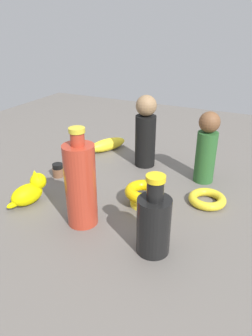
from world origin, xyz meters
TOP-DOWN VIEW (x-y plane):
  - ground at (0.00, 0.00)m, footprint 2.00×2.00m
  - bowl at (0.06, 0.08)m, footprint 0.10×0.10m
  - person_figure_child at (-0.15, 0.20)m, footprint 0.08×0.08m
  - banana at (-0.24, -0.20)m, footprint 0.16×0.11m
  - cat_figurine at (0.19, -0.20)m, footprint 0.12×0.08m
  - nail_polish_jar at (0.03, -0.23)m, footprint 0.04×0.04m
  - person_figure_adult at (-0.18, -0.01)m, footprint 0.09×0.09m
  - bottle_short at (0.22, 0.18)m, footprint 0.07×0.07m
  - bangle at (-0.02, 0.24)m, footprint 0.10×0.10m
  - bottle_tall at (0.20, -0.02)m, footprint 0.08×0.08m

SIDE VIEW (x-z plane):
  - ground at x=0.00m, z-range 0.00..0.00m
  - bangle at x=-0.02m, z-range 0.00..0.02m
  - nail_polish_jar at x=0.03m, z-range 0.00..0.04m
  - banana at x=-0.24m, z-range 0.00..0.05m
  - bowl at x=0.06m, z-range 0.01..0.06m
  - cat_figurine at x=0.19m, z-range -0.01..0.08m
  - bottle_short at x=0.22m, z-range -0.02..0.17m
  - bottle_tall at x=0.20m, z-range -0.02..0.23m
  - person_figure_child at x=-0.15m, z-range 0.00..0.22m
  - person_figure_adult at x=-0.18m, z-range 0.00..0.24m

